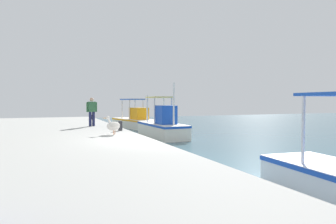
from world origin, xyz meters
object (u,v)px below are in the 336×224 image
Objects in this scene: fishing_boat_nearest at (136,121)px; fishing_boat_second at (162,126)px; pelican at (113,125)px; fisherman_standing at (92,110)px; mooring_bollard_second at (120,126)px; mooring_bollard_nearest at (93,117)px.

fishing_boat_nearest is 6.89m from fishing_boat_second.
fishing_boat_nearest is 11.96m from pelican.
fishing_boat_second is at bearing 83.42° from fisherman_standing.
mooring_bollard_second is (9.65, -3.51, 0.44)m from fishing_boat_nearest.
fishing_boat_nearest is 7.88m from fisherman_standing.
fishing_boat_nearest is 1.18× the size of fishing_boat_second.
fisherman_standing is at bearing -96.58° from fishing_boat_second.
fishing_boat_nearest is at bearing 160.02° from mooring_bollard_second.
fishing_boat_second is at bearing 24.22° from mooring_bollard_nearest.
fishing_boat_nearest is 6.88× the size of pelican.
fishing_boat_nearest is 15.63× the size of mooring_bollard_nearest.
fishing_boat_nearest reaches higher than fisherman_standing.
pelican is (4.30, -3.98, 0.51)m from fishing_boat_second.
fisherman_standing reaches higher than pelican.
pelican is 0.50× the size of fisherman_standing.
pelican is 11.69m from mooring_bollard_nearest.
fishing_boat_nearest is 12.14× the size of mooring_bollard_second.
fishing_boat_second is 4.33m from mooring_bollard_second.
fishing_boat_second reaches higher than mooring_bollard_second.
pelican is (11.19, -4.17, 0.60)m from fishing_boat_nearest.
fishing_boat_second is at bearing -1.61° from fishing_boat_nearest.
fishing_boat_nearest is at bearing 178.39° from fishing_boat_second.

